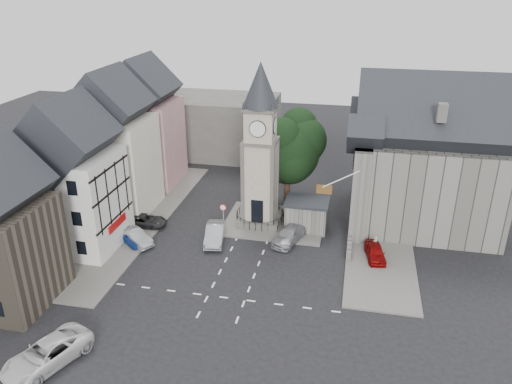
% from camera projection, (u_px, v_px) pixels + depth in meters
% --- Properties ---
extents(ground, '(120.00, 120.00, 0.00)m').
position_uv_depth(ground, '(242.00, 262.00, 44.27)').
color(ground, black).
rests_on(ground, ground).
extents(pavement_west, '(6.00, 30.00, 0.14)m').
position_uv_depth(pavement_west, '(139.00, 218.00, 51.98)').
color(pavement_west, '#595651').
rests_on(pavement_west, ground).
extents(pavement_east, '(6.00, 26.00, 0.14)m').
position_uv_depth(pavement_east, '(379.00, 232.00, 49.15)').
color(pavement_east, '#595651').
rests_on(pavement_east, ground).
extents(central_island, '(10.00, 8.00, 0.16)m').
position_uv_depth(central_island, '(274.00, 222.00, 51.13)').
color(central_island, '#595651').
rests_on(central_island, ground).
extents(road_markings, '(20.00, 8.00, 0.01)m').
position_uv_depth(road_markings, '(226.00, 298.00, 39.34)').
color(road_markings, silver).
rests_on(road_markings, ground).
extents(clock_tower, '(4.86, 4.86, 16.25)m').
position_uv_depth(clock_tower, '(260.00, 147.00, 48.18)').
color(clock_tower, '#4C4944').
rests_on(clock_tower, ground).
extents(stone_shelter, '(4.30, 3.30, 3.08)m').
position_uv_depth(stone_shelter, '(307.00, 214.00, 49.47)').
color(stone_shelter, '#5A5852').
rests_on(stone_shelter, ground).
extents(town_tree, '(7.20, 7.20, 10.80)m').
position_uv_depth(town_tree, '(288.00, 144.00, 52.75)').
color(town_tree, black).
rests_on(town_tree, ground).
extents(warning_sign_post, '(0.70, 0.19, 2.85)m').
position_uv_depth(warning_sign_post, '(223.00, 212.00, 48.93)').
color(warning_sign_post, black).
rests_on(warning_sign_post, ground).
extents(terrace_pink, '(8.10, 7.60, 12.80)m').
position_uv_depth(terrace_pink, '(145.00, 130.00, 58.89)').
color(terrace_pink, '#B47B83').
rests_on(terrace_pink, ground).
extents(terrace_cream, '(8.10, 7.60, 12.80)m').
position_uv_depth(terrace_cream, '(114.00, 151.00, 51.72)').
color(terrace_cream, beige).
rests_on(terrace_cream, ground).
extents(terrace_tudor, '(8.10, 7.60, 12.00)m').
position_uv_depth(terrace_tudor, '(74.00, 184.00, 44.71)').
color(terrace_tudor, silver).
rests_on(terrace_tudor, ground).
extents(backdrop_west, '(20.00, 10.00, 8.00)m').
position_uv_depth(backdrop_west, '(205.00, 125.00, 70.02)').
color(backdrop_west, '#4C4944').
rests_on(backdrop_west, ground).
extents(east_building, '(14.40, 11.40, 12.60)m').
position_uv_depth(east_building, '(423.00, 166.00, 48.68)').
color(east_building, '#5A5852').
rests_on(east_building, ground).
extents(east_boundary_wall, '(0.40, 16.00, 0.90)m').
position_uv_depth(east_boundary_wall, '(351.00, 217.00, 51.32)').
color(east_boundary_wall, '#5A5852').
rests_on(east_boundary_wall, ground).
extents(flagpole, '(3.68, 0.10, 2.74)m').
position_uv_depth(flagpole, '(341.00, 179.00, 43.54)').
color(flagpole, white).
rests_on(flagpole, ground).
extents(car_west_blue, '(4.23, 3.74, 1.38)m').
position_uv_depth(car_west_blue, '(131.00, 236.00, 47.24)').
color(car_west_blue, navy).
rests_on(car_west_blue, ground).
extents(car_west_silver, '(4.33, 3.41, 1.38)m').
position_uv_depth(car_west_silver, '(135.00, 237.00, 47.04)').
color(car_west_silver, '#96999D').
rests_on(car_west_silver, ground).
extents(car_west_grey, '(4.44, 2.09, 1.23)m').
position_uv_depth(car_west_grey, '(145.00, 221.00, 50.30)').
color(car_west_grey, '#272729').
rests_on(car_west_grey, ground).
extents(car_island_silver, '(2.50, 5.02, 1.58)m').
position_uv_depth(car_island_silver, '(215.00, 233.00, 47.44)').
color(car_island_silver, '#A0A5A9').
rests_on(car_island_silver, ground).
extents(car_island_east, '(3.39, 5.15, 1.39)m').
position_uv_depth(car_island_east, '(289.00, 235.00, 47.36)').
color(car_island_east, gray).
rests_on(car_island_east, ground).
extents(car_east_red, '(2.16, 4.05, 1.31)m').
position_uv_depth(car_east_red, '(375.00, 252.00, 44.53)').
color(car_east_red, '#7E0607').
rests_on(car_east_red, ground).
extents(van_sw_white, '(4.79, 6.53, 1.65)m').
position_uv_depth(van_sw_white, '(47.00, 354.00, 32.35)').
color(van_sw_white, silver).
rests_on(van_sw_white, ground).
extents(pedestrian, '(0.65, 0.61, 1.50)m').
position_uv_depth(pedestrian, '(375.00, 244.00, 45.69)').
color(pedestrian, '#B0A991').
rests_on(pedestrian, ground).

